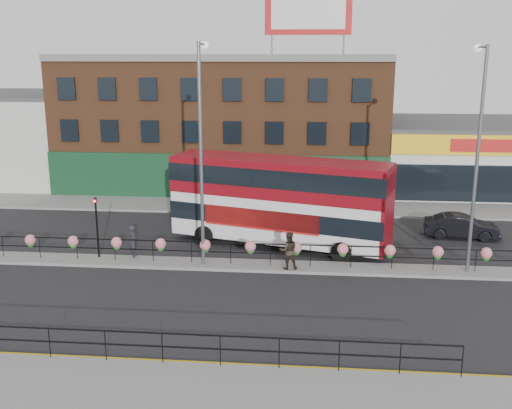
# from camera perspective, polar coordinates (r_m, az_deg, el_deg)

# --- Properties ---
(ground) EXTENTS (120.00, 120.00, 0.00)m
(ground) POSITION_cam_1_polar(r_m,az_deg,el_deg) (30.34, -0.53, -5.97)
(ground) COLOR black
(ground) RESTS_ON ground
(south_pavement) EXTENTS (60.00, 4.00, 0.15)m
(south_pavement) POSITION_cam_1_polar(r_m,az_deg,el_deg) (19.58, -4.28, -17.91)
(south_pavement) COLOR slate
(south_pavement) RESTS_ON ground
(north_pavement) EXTENTS (60.00, 4.00, 0.15)m
(north_pavement) POSITION_cam_1_polar(r_m,az_deg,el_deg) (41.75, 1.14, -0.20)
(north_pavement) COLOR slate
(north_pavement) RESTS_ON ground
(median) EXTENTS (60.00, 1.60, 0.15)m
(median) POSITION_cam_1_polar(r_m,az_deg,el_deg) (30.32, -0.53, -5.84)
(median) COLOR slate
(median) RESTS_ON ground
(yellow_line_inner) EXTENTS (60.00, 0.10, 0.01)m
(yellow_line_inner) POSITION_cam_1_polar(r_m,az_deg,el_deg) (21.57, -3.24, -14.85)
(yellow_line_inner) COLOR gold
(yellow_line_inner) RESTS_ON ground
(yellow_line_outer) EXTENTS (60.00, 0.10, 0.01)m
(yellow_line_outer) POSITION_cam_1_polar(r_m,az_deg,el_deg) (21.41, -3.31, -15.08)
(yellow_line_outer) COLOR gold
(yellow_line_outer) RESTS_ON ground
(brick_building) EXTENTS (25.00, 12.21, 10.30)m
(brick_building) POSITION_cam_1_polar(r_m,az_deg,el_deg) (49.07, -2.84, 7.95)
(brick_building) COLOR brown
(brick_building) RESTS_ON ground
(supermarket) EXTENTS (15.00, 12.25, 5.30)m
(supermarket) POSITION_cam_1_polar(r_m,az_deg,el_deg) (50.58, 20.30, 4.44)
(supermarket) COLOR silver
(supermarket) RESTS_ON ground
(billboard) EXTENTS (6.00, 0.29, 4.40)m
(billboard) POSITION_cam_1_polar(r_m,az_deg,el_deg) (43.40, 5.00, 17.75)
(billboard) COLOR #B21615
(billboard) RESTS_ON brick_building
(median_railing) EXTENTS (30.04, 0.56, 1.23)m
(median_railing) POSITION_cam_1_polar(r_m,az_deg,el_deg) (30.00, -0.53, -4.10)
(median_railing) COLOR black
(median_railing) RESTS_ON median
(south_railing) EXTENTS (20.04, 0.05, 1.12)m
(south_railing) POSITION_cam_1_polar(r_m,az_deg,el_deg) (21.14, -8.94, -12.71)
(south_railing) COLOR black
(south_railing) RESTS_ON south_pavement
(double_decker_bus) EXTENTS (12.45, 6.27, 4.92)m
(double_decker_bus) POSITION_cam_1_polar(r_m,az_deg,el_deg) (32.81, 2.28, 1.08)
(double_decker_bus) COLOR silver
(double_decker_bus) RESTS_ON ground
(car) EXTENTS (2.33, 4.51, 1.39)m
(car) POSITION_cam_1_polar(r_m,az_deg,el_deg) (36.81, 19.00, -1.98)
(car) COLOR black
(car) RESTS_ON ground
(pedestrian_a) EXTENTS (0.79, 0.67, 1.70)m
(pedestrian_a) POSITION_cam_1_polar(r_m,az_deg,el_deg) (31.72, -11.59, -3.46)
(pedestrian_a) COLOR #22212D
(pedestrian_a) RESTS_ON median
(pedestrian_b) EXTENTS (1.19, 1.07, 1.89)m
(pedestrian_b) POSITION_cam_1_polar(r_m,az_deg,el_deg) (29.41, 3.11, -4.39)
(pedestrian_b) COLOR black
(pedestrian_b) RESTS_ON median
(lamp_column_west) EXTENTS (0.39, 1.91, 10.89)m
(lamp_column_west) POSITION_cam_1_polar(r_m,az_deg,el_deg) (29.20, -5.20, 6.55)
(lamp_column_west) COLOR slate
(lamp_column_west) RESTS_ON median
(lamp_column_east) EXTENTS (0.39, 1.88, 10.74)m
(lamp_column_east) POSITION_cam_1_polar(r_m,az_deg,el_deg) (29.89, 20.33, 5.73)
(lamp_column_east) COLOR slate
(lamp_column_east) RESTS_ON median
(traffic_light_median) EXTENTS (0.15, 0.28, 3.65)m
(traffic_light_median) POSITION_cam_1_polar(r_m,az_deg,el_deg) (31.75, -14.98, -0.88)
(traffic_light_median) COLOR black
(traffic_light_median) RESTS_ON median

